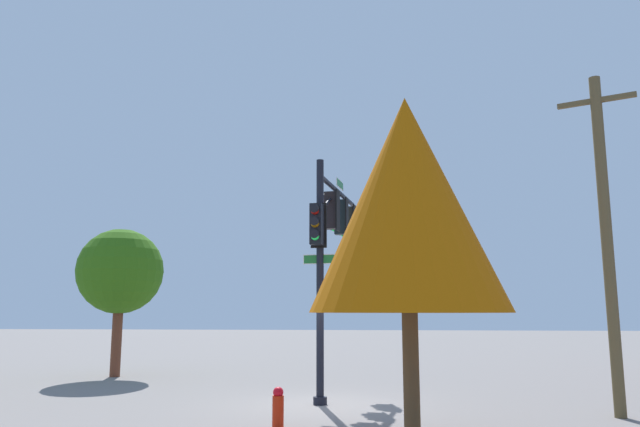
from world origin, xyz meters
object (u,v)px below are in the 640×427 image
Objects in this scene: signal_pole_assembly at (332,231)px; fire_hydrant at (278,407)px; tree_mid at (407,203)px; utility_pole at (606,234)px; tree_near at (120,272)px.

signal_pole_assembly is 6.37m from fire_hydrant.
tree_mid is (-6.50, -1.84, -0.35)m from signal_pole_assembly.
utility_pole is at bearing -76.32° from fire_hydrant.
signal_pole_assembly is at bearing -118.01° from tree_near.
fire_hydrant is 0.15× the size of tree_near.
fire_hydrant is (-4.61, 0.82, -4.32)m from signal_pole_assembly.
fire_hydrant is 12.26m from tree_near.
fire_hydrant is at bearing 169.91° from signal_pole_assembly.
fire_hydrant is (-1.85, 7.60, -3.82)m from utility_pole.
fire_hydrant is at bearing -140.23° from tree_near.
tree_near is (7.20, 15.12, -0.36)m from utility_pole.
tree_near is (9.05, 7.53, 3.45)m from fire_hydrant.
signal_pole_assembly is 7.87× the size of fire_hydrant.
utility_pole is 9.83× the size of fire_hydrant.
signal_pole_assembly is 1.02× the size of tree_mid.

